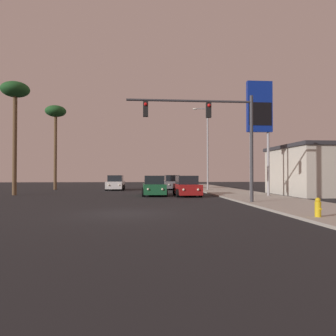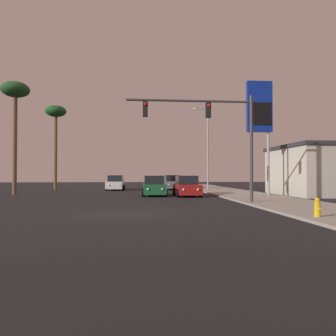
# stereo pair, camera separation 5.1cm
# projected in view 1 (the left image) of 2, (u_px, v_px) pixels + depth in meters

# --- Properties ---
(ground_plane) EXTENTS (120.00, 120.00, 0.00)m
(ground_plane) POSITION_uv_depth(u_px,v_px,m) (124.00, 213.00, 14.99)
(ground_plane) COLOR black
(sidewalk_right) EXTENTS (5.00, 60.00, 0.12)m
(sidewalk_right) POSITION_uv_depth(u_px,v_px,m) (251.00, 196.00, 25.78)
(sidewalk_right) COLOR #9E998E
(sidewalk_right) RESTS_ON ground
(car_red) EXTENTS (2.04, 4.33, 1.68)m
(car_red) POSITION_uv_depth(u_px,v_px,m) (187.00, 187.00, 26.95)
(car_red) COLOR maroon
(car_red) RESTS_ON ground
(car_tan) EXTENTS (2.04, 4.31, 1.68)m
(car_tan) POSITION_uv_depth(u_px,v_px,m) (170.00, 182.00, 45.15)
(car_tan) COLOR tan
(car_tan) RESTS_ON ground
(car_green) EXTENTS (2.04, 4.31, 1.68)m
(car_green) POSITION_uv_depth(u_px,v_px,m) (154.00, 187.00, 27.56)
(car_green) COLOR #195933
(car_green) RESTS_ON ground
(car_grey) EXTENTS (2.04, 4.32, 1.68)m
(car_grey) POSITION_uv_depth(u_px,v_px,m) (172.00, 183.00, 38.68)
(car_grey) COLOR slate
(car_grey) RESTS_ON ground
(car_white) EXTENTS (2.04, 4.34, 1.68)m
(car_white) POSITION_uv_depth(u_px,v_px,m) (115.00, 183.00, 37.30)
(car_white) COLOR silver
(car_white) RESTS_ON ground
(traffic_light_mast) EXTENTS (7.71, 0.36, 6.50)m
(traffic_light_mast) POSITION_uv_depth(u_px,v_px,m) (216.00, 126.00, 19.79)
(traffic_light_mast) COLOR #38383D
(traffic_light_mast) RESTS_ON sidewalk_right
(street_lamp) EXTENTS (1.74, 0.24, 9.00)m
(street_lamp) POSITION_uv_depth(u_px,v_px,m) (206.00, 144.00, 35.69)
(street_lamp) COLOR #99999E
(street_lamp) RESTS_ON sidewalk_right
(gas_station_sign) EXTENTS (2.00, 0.42, 9.00)m
(gas_station_sign) POSITION_uv_depth(u_px,v_px,m) (259.00, 113.00, 25.74)
(gas_station_sign) COLOR #99999E
(gas_station_sign) RESTS_ON sidewalk_right
(fire_hydrant) EXTENTS (0.24, 0.34, 0.76)m
(fire_hydrant) POSITION_uv_depth(u_px,v_px,m) (318.00, 208.00, 12.87)
(fire_hydrant) COLOR gold
(fire_hydrant) RESTS_ON sidewalk_right
(palm_tree_mid) EXTENTS (2.40, 2.40, 9.85)m
(palm_tree_mid) POSITION_uv_depth(u_px,v_px,m) (56.00, 116.00, 38.26)
(palm_tree_mid) COLOR brown
(palm_tree_mid) RESTS_ON ground
(palm_tree_near) EXTENTS (2.40, 2.40, 9.79)m
(palm_tree_near) POSITION_uv_depth(u_px,v_px,m) (15.00, 97.00, 28.22)
(palm_tree_near) COLOR brown
(palm_tree_near) RESTS_ON ground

